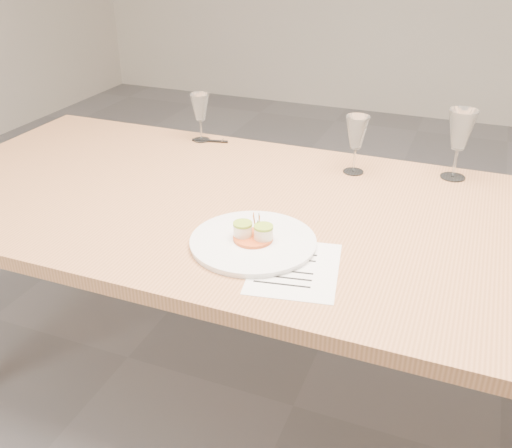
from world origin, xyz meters
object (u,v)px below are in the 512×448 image
at_px(wine_glass_0, 200,108).
at_px(dinner_plate, 253,241).
at_px(dining_table, 301,233).
at_px(wine_glass_2, 461,131).
at_px(recipe_sheet, 294,268).
at_px(ballpoint_pen, 210,141).
at_px(wine_glass_1, 357,134).

bearing_deg(wine_glass_0, dinner_plate, -54.06).
height_order(dining_table, wine_glass_2, wine_glass_2).
distance_m(recipe_sheet, wine_glass_0, 0.94).
bearing_deg(wine_glass_0, dining_table, -38.96).
xyz_separation_m(ballpoint_pen, wine_glass_1, (0.56, -0.09, 0.13)).
relative_size(wine_glass_0, wine_glass_2, 0.79).
bearing_deg(dinner_plate, recipe_sheet, -26.61).
height_order(ballpoint_pen, wine_glass_0, wine_glass_0).
distance_m(ballpoint_pen, wine_glass_0, 0.12).
xyz_separation_m(dining_table, wine_glass_2, (0.38, 0.41, 0.22)).
bearing_deg(recipe_sheet, wine_glass_1, 80.03).
relative_size(ballpoint_pen, wine_glass_0, 0.76).
distance_m(dinner_plate, ballpoint_pen, 0.77).
height_order(ballpoint_pen, wine_glass_1, wine_glass_1).
bearing_deg(wine_glass_2, wine_glass_1, -166.32).
bearing_deg(wine_glass_0, wine_glass_1, -8.57).
distance_m(recipe_sheet, wine_glass_2, 0.78).
xyz_separation_m(dinner_plate, wine_glass_0, (-0.47, 0.65, 0.11)).
bearing_deg(ballpoint_pen, wine_glass_2, -12.92).
bearing_deg(recipe_sheet, wine_glass_2, 56.31).
bearing_deg(dining_table, recipe_sheet, -75.61).
relative_size(dinner_plate, ballpoint_pen, 2.39).
height_order(dinner_plate, wine_glass_1, wine_glass_1).
bearing_deg(ballpoint_pen, recipe_sheet, -63.71).
height_order(recipe_sheet, wine_glass_2, wine_glass_2).
height_order(dinner_plate, wine_glass_2, wine_glass_2).
bearing_deg(ballpoint_pen, dining_table, -52.96).
relative_size(dinner_plate, recipe_sheet, 1.09).
xyz_separation_m(wine_glass_1, wine_glass_2, (0.31, 0.07, 0.02)).
xyz_separation_m(dinner_plate, ballpoint_pen, (-0.43, 0.64, -0.01)).
bearing_deg(dining_table, wine_glass_2, 47.58).
bearing_deg(recipe_sheet, dinner_plate, 143.09).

